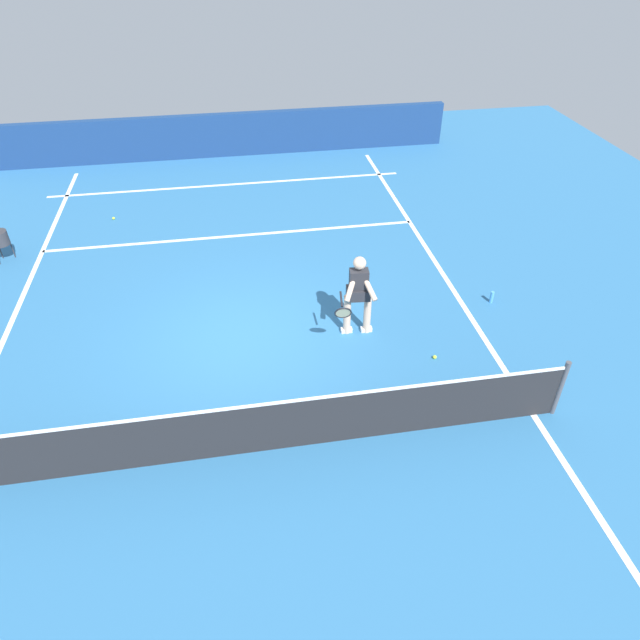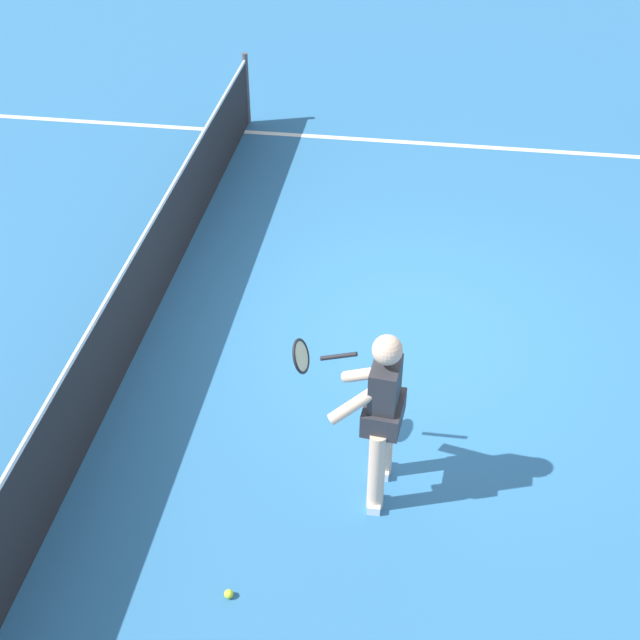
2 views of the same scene
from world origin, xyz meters
The scene contains 10 objects.
ground_plane centered at (0.00, 0.00, 0.00)m, with size 24.24×24.24×0.00m, color teal.
court_back_wall centered at (0.00, -9.02, 0.62)m, with size 13.44×0.24×1.24m, color navy.
baseline_marking centered at (0.00, -6.82, 0.00)m, with size 9.44×0.10×0.01m, color white.
service_line_marking centered at (0.00, -3.88, 0.00)m, with size 8.44×0.10×0.01m, color white.
sideline_left_marking centered at (-4.22, 0.00, 0.00)m, with size 0.10×16.65×0.01m, color white.
court_net centered at (0.00, 2.55, 0.47)m, with size 9.12×0.08×1.01m.
tennis_player centered at (-2.00, 0.12, 0.85)m, with size 0.83×0.92×1.55m.
tennis_ball_near centered at (-3.17, 1.05, 0.03)m, with size 0.07×0.07×0.07m, color #D1E533.
tennis_ball_mid centered at (2.84, -5.21, 0.03)m, with size 0.07×0.07×0.07m, color #D1E533.
water_bottle centered at (-4.79, -0.37, 0.12)m, with size 0.07×0.07×0.24m, color #4C9EE5.
Camera 1 is at (-0.01, 7.93, 6.33)m, focal length 31.80 mm.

